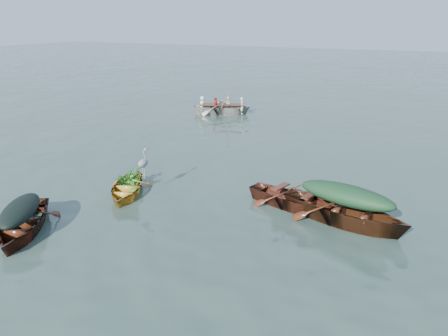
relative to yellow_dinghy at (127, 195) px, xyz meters
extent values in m
plane|color=#374D42|center=(2.08, -0.44, 0.00)|extent=(140.00, 140.00, 0.00)
imported|color=gold|center=(0.00, 0.00, 0.00)|extent=(2.38, 3.21, 0.78)
imported|color=#552813|center=(-0.76, -3.11, 0.00)|extent=(3.07, 3.83, 0.91)
imported|color=#482310|center=(6.29, 0.86, 0.00)|extent=(4.83, 2.52, 1.09)
imported|color=#5C2017|center=(4.85, 1.22, 0.00)|extent=(4.12, 2.17, 0.89)
imported|color=beige|center=(-2.48, 11.73, 0.00)|extent=(4.53, 2.95, 1.05)
ellipsoid|color=black|center=(-0.76, -3.11, 0.66)|extent=(1.69, 2.11, 0.40)
ellipsoid|color=#183C1E|center=(6.29, 0.86, 0.81)|extent=(2.66, 1.38, 0.52)
imported|color=#1F6E1C|center=(-0.20, 0.51, 0.69)|extent=(1.01, 1.11, 0.60)
imported|color=silver|center=(-2.48, 11.73, 0.90)|extent=(3.28, 2.31, 0.76)
camera|label=1|loc=(7.91, -9.70, 5.04)|focal=35.00mm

